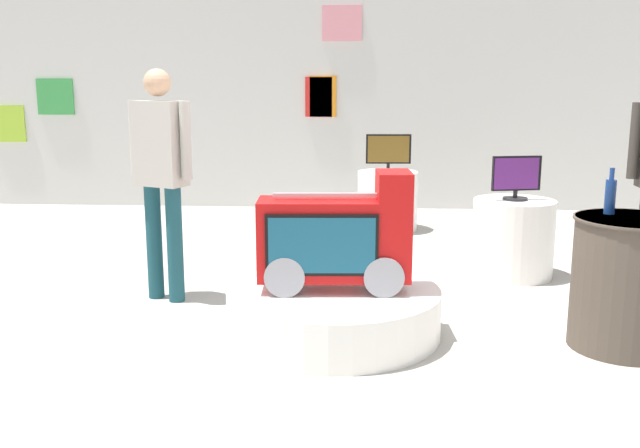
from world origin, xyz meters
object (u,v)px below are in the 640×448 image
object	(u,v)px
tv_on_left_rear	(388,152)
bottle_on_side_table	(610,195)
tv_on_center_rear	(516,177)
main_display_pedestal	(334,311)
novelty_firetruck_tv	(337,243)
shopper_browsing_rear	(161,167)
display_pedestal_left_rear	(387,201)
display_pedestal_center_rear	(513,238)
side_table_round	(628,282)

from	to	relation	value
tv_on_left_rear	bottle_on_side_table	bearing A→B (deg)	-69.53
tv_on_center_rear	main_display_pedestal	bearing A→B (deg)	-133.96
novelty_firetruck_tv	shopper_browsing_rear	xyz separation A→B (m)	(-1.33, 0.68, 0.40)
tv_on_center_rear	bottle_on_side_table	distance (m)	1.53
bottle_on_side_table	shopper_browsing_rear	world-z (taller)	shopper_browsing_rear
tv_on_left_rear	tv_on_center_rear	distance (m)	2.13
display_pedestal_left_rear	tv_on_center_rear	size ratio (longest dim) A/B	1.61
display_pedestal_center_rear	bottle_on_side_table	size ratio (longest dim) A/B	2.37
display_pedestal_left_rear	shopper_browsing_rear	world-z (taller)	shopper_browsing_rear
shopper_browsing_rear	side_table_round	bearing A→B (deg)	-14.34
display_pedestal_left_rear	tv_on_left_rear	distance (m)	0.55
tv_on_left_rear	side_table_round	world-z (taller)	tv_on_left_rear
tv_on_left_rear	bottle_on_side_table	distance (m)	3.61
bottle_on_side_table	shopper_browsing_rear	size ratio (longest dim) A/B	0.17
main_display_pedestal	display_pedestal_center_rear	size ratio (longest dim) A/B	2.04
main_display_pedestal	display_pedestal_center_rear	world-z (taller)	display_pedestal_center_rear
bottle_on_side_table	shopper_browsing_rear	xyz separation A→B (m)	(-3.04, 0.67, 0.08)
bottle_on_side_table	shopper_browsing_rear	distance (m)	3.11
novelty_firetruck_tv	display_pedestal_center_rear	xyz separation A→B (m)	(1.45, 1.53, -0.29)
tv_on_left_rear	bottle_on_side_table	world-z (taller)	bottle_on_side_table
tv_on_left_rear	side_table_round	size ratio (longest dim) A/B	0.61
display_pedestal_center_rear	tv_on_center_rear	world-z (taller)	tv_on_center_rear
display_pedestal_center_rear	tv_on_left_rear	bearing A→B (deg)	118.33
main_display_pedestal	tv_on_center_rear	bearing A→B (deg)	46.04
display_pedestal_left_rear	display_pedestal_center_rear	world-z (taller)	same
novelty_firetruck_tv	tv_on_center_rear	distance (m)	2.12
novelty_firetruck_tv	bottle_on_side_table	bearing A→B (deg)	0.54
display_pedestal_left_rear	bottle_on_side_table	distance (m)	3.67
tv_on_left_rear	shopper_browsing_rear	size ratio (longest dim) A/B	0.29
main_display_pedestal	bottle_on_side_table	xyz separation A→B (m)	(1.72, 0.01, 0.79)
side_table_round	shopper_browsing_rear	xyz separation A→B (m)	(-3.14, 0.80, 0.60)
novelty_firetruck_tv	tv_on_center_rear	xyz separation A→B (m)	(1.45, 1.53, 0.24)
main_display_pedestal	side_table_round	distance (m)	1.85
side_table_round	shopper_browsing_rear	bearing A→B (deg)	165.66
main_display_pedestal	side_table_round	size ratio (longest dim) A/B	1.69
display_pedestal_left_rear	bottle_on_side_table	size ratio (longest dim) A/B	2.33
main_display_pedestal	tv_on_center_rear	size ratio (longest dim) A/B	3.34
novelty_firetruck_tv	display_pedestal_left_rear	bearing A→B (deg)	82.61
main_display_pedestal	shopper_browsing_rear	distance (m)	1.71
novelty_firetruck_tv	tv_on_center_rear	bearing A→B (deg)	46.49
display_pedestal_center_rear	display_pedestal_left_rear	bearing A→B (deg)	118.27
novelty_firetruck_tv	tv_on_center_rear	world-z (taller)	novelty_firetruck_tv
novelty_firetruck_tv	side_table_round	world-z (taller)	novelty_firetruck_tv
tv_on_left_rear	shopper_browsing_rear	distance (m)	3.25
novelty_firetruck_tv	tv_on_left_rear	xyz separation A→B (m)	(0.44, 3.40, 0.27)
side_table_round	bottle_on_side_table	size ratio (longest dim) A/B	2.86
tv_on_left_rear	bottle_on_side_table	xyz separation A→B (m)	(1.26, -3.38, 0.06)
main_display_pedestal	novelty_firetruck_tv	world-z (taller)	novelty_firetruck_tv
main_display_pedestal	display_pedestal_center_rear	bearing A→B (deg)	46.10
main_display_pedestal	display_pedestal_left_rear	size ratio (longest dim) A/B	2.08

